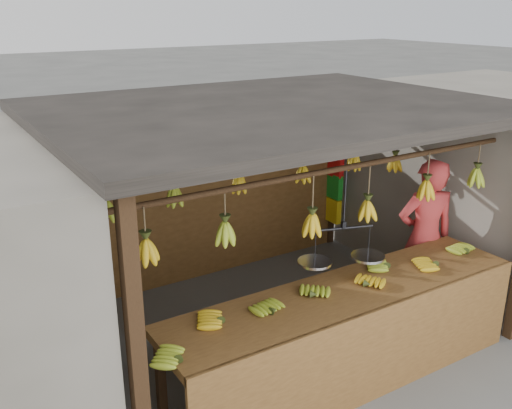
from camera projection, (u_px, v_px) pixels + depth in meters
ground at (271, 325)px, 6.16m from camera, size 80.00×80.00×0.00m
stall at (255, 141)px, 5.77m from camera, size 4.30×3.30×2.40m
neighbor_right at (497, 174)px, 7.58m from camera, size 3.00×3.00×2.30m
counter at (355, 316)px, 4.98m from camera, size 3.60×0.80×0.96m
hanging_bananas at (273, 182)px, 5.62m from camera, size 3.61×2.22×0.39m
balance_scale at (342, 255)px, 5.01m from camera, size 0.77×0.45×0.85m
vendor at (425, 238)px, 6.19m from camera, size 0.75×0.62×1.77m
bag_bundles at (335, 177)px, 7.87m from camera, size 0.08×0.26×1.29m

